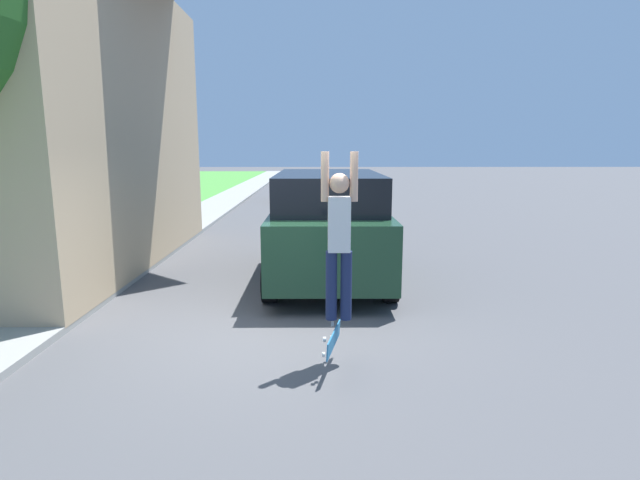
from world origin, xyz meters
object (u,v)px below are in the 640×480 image
suv_parked (328,223)px  skateboard (333,339)px  lawn_tree_far (107,68)px  skateboarder (339,235)px  car_down_street (298,187)px

suv_parked → skateboard: (-0.03, -3.98, -0.71)m
lawn_tree_far → suv_parked: (5.64, -4.26, -3.44)m
suv_parked → lawn_tree_far: bearing=142.9°
suv_parked → skateboard: size_ratio=5.57×
skateboarder → skateboard: size_ratio=2.38×
suv_parked → skateboard: suv_parked is taller
lawn_tree_far → suv_parked: 7.86m
suv_parked → car_down_street: suv_parked is taller
skateboarder → skateboard: (-0.07, -0.22, -1.15)m
suv_parked → car_down_street: size_ratio=1.03×
suv_parked → skateboard: bearing=-90.5°
suv_parked → skateboarder: size_ratio=2.34×
suv_parked → skateboard: 4.04m
suv_parked → car_down_street: 14.91m
lawn_tree_far → suv_parked: lawn_tree_far is taller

